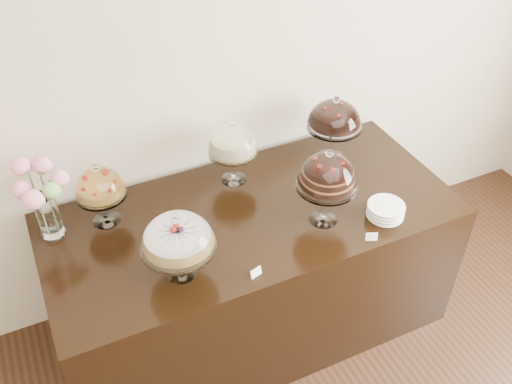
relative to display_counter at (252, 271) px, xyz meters
name	(u,v)px	position (x,y,z in m)	size (l,w,h in m)	color
wall_back	(223,64)	(0.08, 0.55, 1.05)	(5.00, 0.04, 3.00)	#BEB399
display_counter	(252,271)	(0.00, 0.00, 0.00)	(2.20, 1.00, 0.90)	black
cake_stand_sugar_sponge	(177,236)	(-0.48, -0.25, 0.69)	(0.35, 0.35, 0.37)	white
cake_stand_choco_layer	(328,174)	(0.32, -0.21, 0.75)	(0.31, 0.31, 0.45)	white
cake_stand_cheesecake	(233,142)	(0.03, 0.31, 0.70)	(0.28, 0.28, 0.39)	white
cake_stand_dark_choco	(335,117)	(0.65, 0.28, 0.72)	(0.33, 0.33, 0.40)	white
cake_stand_fruit_tart	(99,186)	(-0.71, 0.27, 0.68)	(0.26, 0.26, 0.36)	white
flower_vase	(41,196)	(-0.99, 0.29, 0.70)	(0.27, 0.30, 0.42)	white
plate_stack	(386,211)	(0.63, -0.32, 0.49)	(0.19, 0.19, 0.07)	white
price_card_left	(256,272)	(-0.17, -0.42, 0.47)	(0.06, 0.01, 0.04)	white
price_card_right	(372,237)	(0.46, -0.44, 0.47)	(0.06, 0.01, 0.04)	white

